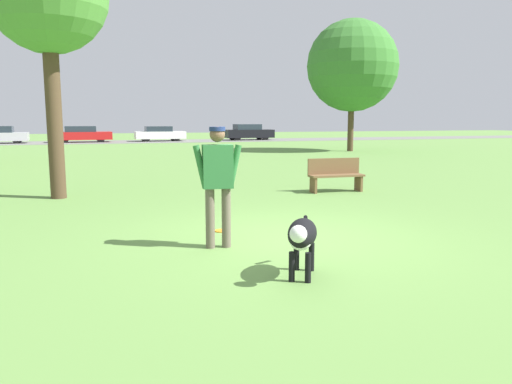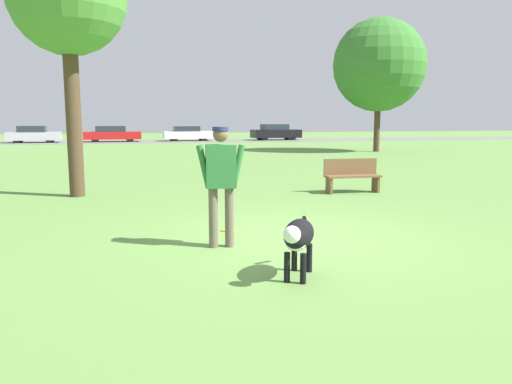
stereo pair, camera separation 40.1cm
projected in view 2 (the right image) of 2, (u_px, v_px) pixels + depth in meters
ground_plane at (291, 240)px, 7.61m from camera, size 120.00×120.00×0.00m
far_road_strip at (159, 141)px, 40.89m from camera, size 120.00×6.00×0.01m
person at (221, 176)px, 7.03m from camera, size 0.69×0.26×1.72m
dog at (298, 236)px, 5.71m from camera, size 0.66×1.00×0.70m
frisbee at (228, 230)px, 8.21m from camera, size 0.22×0.22×0.02m
tree_far_right at (379, 65)px, 27.50m from camera, size 5.10×5.10×7.33m
parked_car_silver at (34, 135)px, 38.52m from camera, size 3.90×1.83×1.30m
parked_car_red at (112, 134)px, 40.07m from camera, size 4.52×1.93×1.27m
parked_car_white at (188, 134)px, 41.74m from camera, size 4.10×1.85×1.23m
parked_car_black at (276, 132)px, 43.49m from camera, size 4.28×1.91×1.38m
park_bench at (352, 174)px, 12.46m from camera, size 1.41×0.46×0.84m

